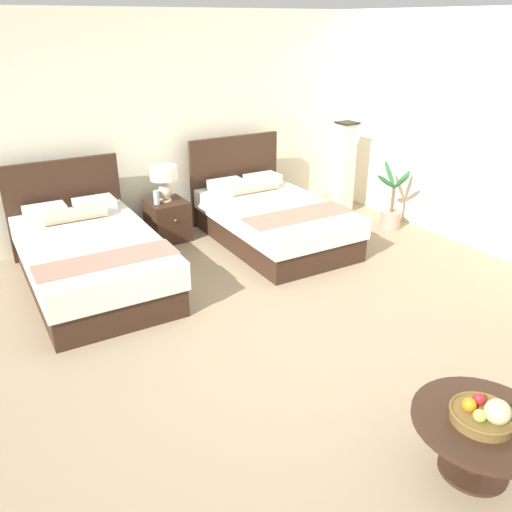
# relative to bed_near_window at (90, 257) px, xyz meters

# --- Properties ---
(ground_plane) EXTENTS (9.90, 9.93, 0.02)m
(ground_plane) POSITION_rel_bed_near_window_xyz_m (1.12, -1.94, -0.32)
(ground_plane) COLOR gray
(wall_back) EXTENTS (9.90, 0.12, 2.69)m
(wall_back) POSITION_rel_bed_near_window_xyz_m (1.12, 1.23, 1.03)
(wall_back) COLOR #EBE3C7
(wall_back) RESTS_ON ground
(wall_side_right) EXTENTS (0.12, 5.53, 2.69)m
(wall_side_right) POSITION_rel_bed_near_window_xyz_m (4.27, -1.54, 1.03)
(wall_side_right) COLOR #EFE4CB
(wall_side_right) RESTS_ON ground
(bed_near_window) EXTENTS (1.35, 2.22, 1.12)m
(bed_near_window) POSITION_rel_bed_near_window_xyz_m (0.00, 0.00, 0.00)
(bed_near_window) COLOR #352015
(bed_near_window) RESTS_ON ground
(bed_near_corner) EXTENTS (1.35, 2.13, 1.15)m
(bed_near_corner) POSITION_rel_bed_near_window_xyz_m (2.25, 0.01, -0.02)
(bed_near_corner) COLOR #352015
(bed_near_corner) RESTS_ON ground
(nightstand) EXTENTS (0.46, 0.50, 0.50)m
(nightstand) POSITION_rel_bed_near_window_xyz_m (1.18, 0.75, -0.06)
(nightstand) COLOR #352015
(nightstand) RESTS_ON ground
(table_lamp) EXTENTS (0.34, 0.34, 0.44)m
(table_lamp) POSITION_rel_bed_near_window_xyz_m (1.18, 0.77, 0.49)
(table_lamp) COLOR beige
(table_lamp) RESTS_ON nightstand
(vase) EXTENTS (0.07, 0.07, 0.17)m
(vase) POSITION_rel_bed_near_window_xyz_m (1.04, 0.71, 0.28)
(vase) COLOR #ACBFBE
(vase) RESTS_ON nightstand
(coffee_table) EXTENTS (0.82, 0.82, 0.40)m
(coffee_table) POSITION_rel_bed_near_window_xyz_m (1.24, -3.76, -0.00)
(coffee_table) COLOR #352015
(coffee_table) RESTS_ON ground
(fruit_bowl) EXTENTS (0.38, 0.38, 0.20)m
(fruit_bowl) POSITION_rel_bed_near_window_xyz_m (1.22, -3.78, 0.16)
(fruit_bowl) COLOR brown
(fruit_bowl) RESTS_ON coffee_table
(floor_lamp_corner) EXTENTS (0.26, 0.26, 1.29)m
(floor_lamp_corner) POSITION_rel_bed_near_window_xyz_m (3.72, 0.37, 0.33)
(floor_lamp_corner) COLOR black
(floor_lamp_corner) RESTS_ON ground
(potted_palm) EXTENTS (0.58, 0.53, 0.89)m
(potted_palm) POSITION_rel_bed_near_window_xyz_m (3.85, -0.47, -0.06)
(potted_palm) COLOR tan
(potted_palm) RESTS_ON ground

